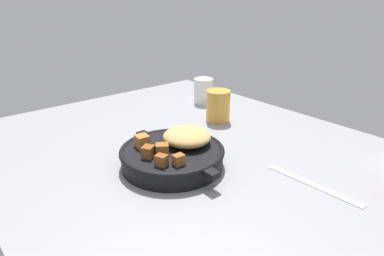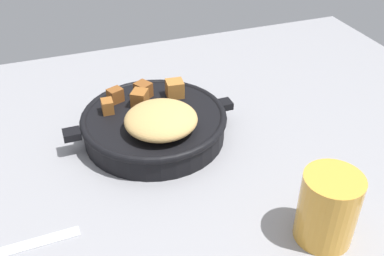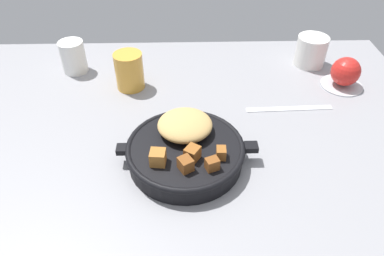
{
  "view_description": "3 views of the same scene",
  "coord_description": "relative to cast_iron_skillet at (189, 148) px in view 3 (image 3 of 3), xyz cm",
  "views": [
    {
      "loc": [
        54.07,
        -47.79,
        36.69
      ],
      "look_at": [
        -1.26,
        -1.4,
        6.99
      ],
      "focal_mm": 31.2,
      "sensor_mm": 36.0,
      "label": 1
    },
    {
      "loc": [
        14.61,
        49.98,
        43.24
      ],
      "look_at": [
        -3.77,
        -0.68,
        5.69
      ],
      "focal_mm": 41.79,
      "sensor_mm": 36.0,
      "label": 2
    },
    {
      "loc": [
        -0.46,
        -59.89,
        51.89
      ],
      "look_at": [
        1.0,
        -2.57,
        3.94
      ],
      "focal_mm": 33.63,
      "sensor_mm": 36.0,
      "label": 3
    }
  ],
  "objects": [
    {
      "name": "red_apple",
      "position": [
        40.85,
        26.28,
        1.25
      ],
      "size": [
        7.34,
        7.34,
        7.34
      ],
      "primitive_type": "sphere",
      "color": "red",
      "rests_on": "saucer_plate"
    },
    {
      "name": "butter_knife",
      "position": [
        24.8,
        16.49,
        -2.84
      ],
      "size": [
        20.83,
        2.32,
        0.36
      ],
      "primitive_type": "cube",
      "rotation": [
        0.0,
        0.0,
        0.03
      ],
      "color": "silver",
      "rests_on": "ground_plane"
    },
    {
      "name": "white_creamer_pitcher",
      "position": [
        -30.28,
        35.64,
        1.32
      ],
      "size": [
        6.61,
        6.61,
        8.68
      ],
      "primitive_type": "cylinder",
      "color": "white",
      "rests_on": "ground_plane"
    },
    {
      "name": "ceramic_mug_white",
      "position": [
        35.19,
        37.67,
        1.13
      ],
      "size": [
        8.41,
        8.41,
        8.3
      ],
      "primitive_type": "cylinder",
      "color": "silver",
      "rests_on": "ground_plane"
    },
    {
      "name": "juice_glass_amber",
      "position": [
        -14.19,
        27.19,
        1.72
      ],
      "size": [
        7.2,
        7.2,
        9.47
      ],
      "primitive_type": "cylinder",
      "color": "gold",
      "rests_on": "ground_plane"
    },
    {
      "name": "cast_iron_skillet",
      "position": [
        0.0,
        0.0,
        0.0
      ],
      "size": [
        27.81,
        23.5,
        7.78
      ],
      "color": "black",
      "rests_on": "ground_plane"
    },
    {
      "name": "saucer_plate",
      "position": [
        40.85,
        26.28,
        -2.72
      ],
      "size": [
        10.7,
        10.7,
        0.6
      ],
      "primitive_type": "cylinder",
      "color": "#B7BABF",
      "rests_on": "ground_plane"
    },
    {
      "name": "ground_plane",
      "position": [
        -0.34,
        7.79,
        -4.22
      ],
      "size": [
        118.52,
        88.84,
        2.4
      ],
      "primitive_type": "cube",
      "color": "gray"
    }
  ]
}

